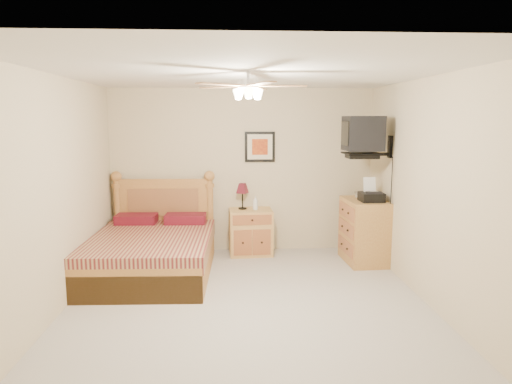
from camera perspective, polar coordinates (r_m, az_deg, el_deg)
floor at (r=5.16m, az=-1.00°, el=-14.21°), size 4.50×4.50×0.00m
ceiling at (r=4.76m, az=-1.09°, el=14.64°), size 4.00×4.50×0.04m
wall_back at (r=7.03m, az=-1.73°, el=2.66°), size 4.00×0.04×2.50m
wall_front at (r=2.61m, az=0.84°, el=-8.58°), size 4.00×0.04×2.50m
wall_left at (r=5.13m, az=-23.96°, el=-0.55°), size 0.04×4.50×2.50m
wall_right at (r=5.27m, az=21.26°, el=-0.15°), size 0.04×4.50×2.50m
bed at (r=6.11m, az=-12.99°, el=-4.40°), size 1.56×2.01×1.28m
nightstand at (r=6.95m, az=-0.67°, el=-5.00°), size 0.66×0.51×0.69m
table_lamp at (r=6.90m, az=-1.70°, el=-0.52°), size 0.28×0.28×0.39m
lotion_bottle at (r=6.84m, az=-0.08°, el=-1.36°), size 0.09×0.09×0.21m
framed_picture at (r=6.99m, az=0.48°, el=5.67°), size 0.46×0.04×0.46m
dresser at (r=6.73m, az=13.40°, el=-4.76°), size 0.58×0.80×0.91m
fax_machine at (r=6.49m, az=14.26°, el=0.27°), size 0.32×0.34×0.33m
magazine_lower at (r=6.89m, az=12.34°, el=-0.43°), size 0.28×0.33×0.03m
magazine_upper at (r=6.90m, az=12.31°, el=-0.19°), size 0.26×0.33×0.02m
wall_tv at (r=6.37m, az=14.51°, el=6.75°), size 0.56×0.46×0.58m
ceiling_fan at (r=4.55m, az=-0.98°, el=13.13°), size 1.14×1.14×0.28m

